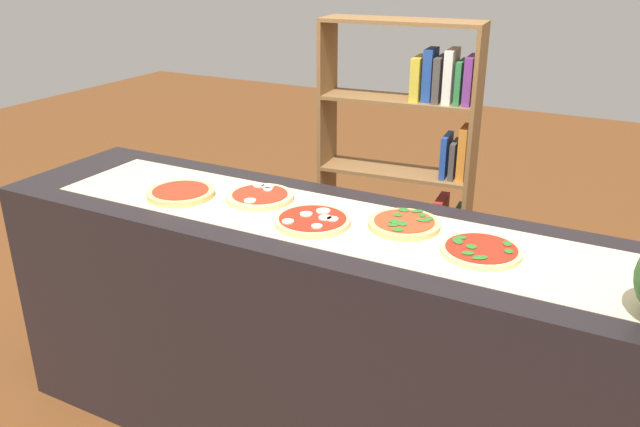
% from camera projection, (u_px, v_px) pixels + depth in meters
% --- Properties ---
extents(counter, '(2.45, 0.62, 0.94)m').
position_uv_depth(counter, '(320.00, 338.00, 2.36)').
color(counter, black).
rests_on(counter, ground_plane).
extents(parchment_paper, '(2.01, 0.42, 0.00)m').
position_uv_depth(parchment_paper, '(320.00, 219.00, 2.18)').
color(parchment_paper, beige).
rests_on(parchment_paper, counter).
extents(pizza_plain_0, '(0.25, 0.25, 0.02)m').
position_uv_depth(pizza_plain_0, '(181.00, 193.00, 2.37)').
color(pizza_plain_0, '#DBB26B').
rests_on(pizza_plain_0, parchment_paper).
extents(pizza_mozzarella_1, '(0.24, 0.24, 0.03)m').
position_uv_depth(pizza_mozzarella_1, '(260.00, 196.00, 2.34)').
color(pizza_mozzarella_1, '#E5C17F').
rests_on(pizza_mozzarella_1, parchment_paper).
extents(pizza_mozzarella_2, '(0.25, 0.25, 0.03)m').
position_uv_depth(pizza_mozzarella_2, '(313.00, 221.00, 2.14)').
color(pizza_mozzarella_2, '#E5C17F').
rests_on(pizza_mozzarella_2, parchment_paper).
extents(pizza_spinach_3, '(0.24, 0.24, 0.03)m').
position_uv_depth(pizza_spinach_3, '(404.00, 224.00, 2.12)').
color(pizza_spinach_3, '#DBB26B').
rests_on(pizza_spinach_3, parchment_paper).
extents(pizza_spinach_4, '(0.24, 0.24, 0.02)m').
position_uv_depth(pizza_spinach_4, '(481.00, 250.00, 1.93)').
color(pizza_spinach_4, '#E5C17F').
rests_on(pizza_spinach_4, parchment_paper).
extents(bookshelf, '(0.79, 0.30, 1.48)m').
position_uv_depth(bookshelf, '(416.00, 182.00, 3.25)').
color(bookshelf, brown).
rests_on(bookshelf, ground_plane).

